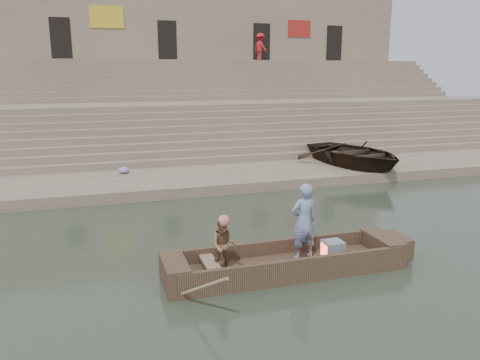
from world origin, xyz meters
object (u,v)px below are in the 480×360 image
beached_rowboat (354,153)px  main_rowboat (286,268)px  pedestrian (260,47)px  television (332,249)px  rowing_man (224,246)px  standing_man (304,221)px

beached_rowboat → main_rowboat: bearing=-138.9°
pedestrian → beached_rowboat: bearing=158.5°
television → rowing_man: bearing=-178.7°
pedestrian → main_rowboat: bearing=143.5°
main_rowboat → pedestrian: 25.76m
television → pedestrian: 25.35m
standing_man → rowing_man: (-1.98, -0.23, -0.28)m
pedestrian → standing_man: bearing=144.5°
beached_rowboat → standing_man: bearing=-137.4°
rowing_man → beached_rowboat: (8.45, 8.94, 0.10)m
beached_rowboat → rowing_man: bearing=-144.2°
rowing_man → television: bearing=13.8°
standing_man → rowing_man: size_ratio=1.46×
pedestrian → rowing_man: bearing=140.5°
television → pedestrian: size_ratio=0.24×
main_rowboat → beached_rowboat: bearing=51.8°
beached_rowboat → pedestrian: size_ratio=2.70×
rowing_man → beached_rowboat: 12.30m
standing_man → beached_rowboat: 10.85m
standing_man → television: 0.99m
rowing_man → standing_man: bearing=19.2°
main_rowboat → rowing_man: 1.65m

